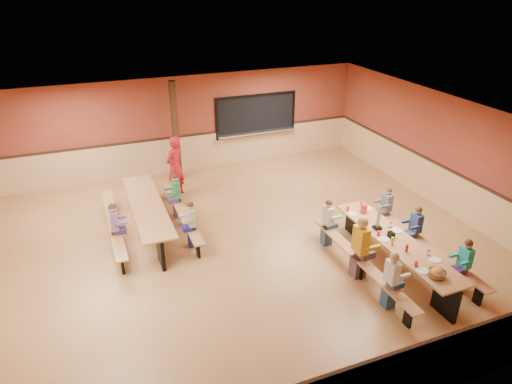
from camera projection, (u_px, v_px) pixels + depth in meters
name	position (u px, v px, depth m)	size (l,w,h in m)	color
ground	(230.00, 248.00, 10.60)	(12.00, 12.00, 0.00)	#986539
room_envelope	(230.00, 222.00, 10.30)	(12.04, 10.04, 3.02)	brown
kitchen_pass_through	(256.00, 117.00, 14.96)	(2.78, 0.28, 1.38)	black
structural_post	(176.00, 132.00, 13.56)	(0.18, 0.18, 3.00)	#331F11
cafeteria_table_main	(395.00, 248.00, 9.63)	(1.91, 3.70, 0.74)	#A76E42
cafeteria_table_second	(148.00, 212.00, 11.08)	(1.91, 3.70, 0.74)	#A76E42
seated_child_white_left	(391.00, 280.00, 8.51)	(0.36, 0.29, 1.19)	silver
seated_adult_yellow	(360.00, 248.00, 9.35)	(0.45, 0.37, 1.39)	#C88F16
seated_child_grey_left	(328.00, 223.00, 10.51)	(0.34, 0.28, 1.15)	silver
seated_child_teal_right	(463.00, 266.00, 8.98)	(0.34, 0.28, 1.15)	teal
seated_child_navy_right	(415.00, 230.00, 10.20)	(0.34, 0.28, 1.16)	navy
seated_child_char_right	(386.00, 209.00, 11.10)	(0.34, 0.28, 1.15)	#545A60
seated_child_purple_sec	(115.00, 228.00, 10.27)	(0.36, 0.29, 1.18)	slate
seated_child_green_sec	(177.00, 196.00, 11.72)	(0.36, 0.30, 1.19)	#2E7546
seated_child_tan_sec	(192.00, 225.00, 10.44)	(0.33, 0.27, 1.13)	#AEAA8E
standing_woman	(175.00, 167.00, 12.73)	(0.64, 0.42, 1.76)	#B31422
punch_pitcher	(364.00, 209.00, 10.54)	(0.16, 0.16, 0.22)	red
chip_bowl	(437.00, 273.00, 8.36)	(0.32, 0.32, 0.15)	orange
napkin_dispenser	(391.00, 235.00, 9.59)	(0.10, 0.14, 0.13)	black
condiment_mustard	(392.00, 241.00, 9.33)	(0.06, 0.06, 0.17)	yellow
condiment_ketchup	(407.00, 248.00, 9.09)	(0.06, 0.06, 0.17)	#B2140F
table_paddle	(378.00, 223.00, 9.88)	(0.16, 0.16, 0.56)	black
place_settings	(396.00, 237.00, 9.51)	(0.65, 3.30, 0.11)	beige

